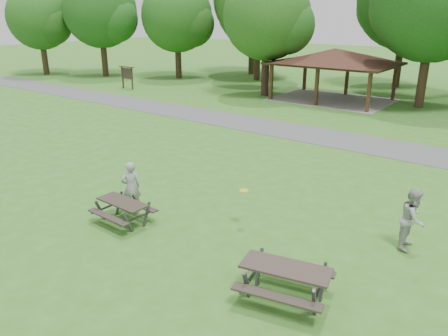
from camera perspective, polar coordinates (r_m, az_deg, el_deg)
ground at (r=13.22m, az=-14.26°, el=-9.12°), size 160.00×160.00×0.00m
asphalt_path at (r=23.79m, az=12.78°, el=4.04°), size 120.00×3.20×0.02m
pavilion at (r=33.88m, az=14.27°, el=13.75°), size 8.60×7.01×3.76m
notice_board at (r=38.84m, az=-12.56°, el=11.96°), size 1.60×0.30×1.88m
tree_row_a at (r=47.21m, az=-15.76°, el=18.92°), size 7.56×7.20×9.97m
tree_row_b at (r=44.41m, az=-6.07°, el=18.87°), size 7.14×6.80×9.28m
tree_row_c at (r=42.85m, az=4.65°, el=20.05°), size 8.19×7.80×10.67m
tree_row_d at (r=34.70m, az=5.77°, el=18.84°), size 6.93×6.60×9.27m
tree_row_e at (r=32.82m, az=25.94°, el=18.82°), size 8.40×8.00×11.02m
tree_deep_a at (r=47.43m, az=3.87°, el=20.75°), size 8.40×8.00×11.38m
tree_deep_b at (r=41.56m, az=22.85°, el=19.17°), size 8.40×8.00×11.13m
tree_flank_left at (r=50.47m, az=-22.89°, el=17.45°), size 6.72×6.40×8.93m
picnic_table_middle at (r=13.93m, az=-13.08°, el=-4.91°), size 1.77×1.44×0.75m
picnic_table_far at (r=10.24m, az=8.04°, el=-13.62°), size 2.32×2.02×0.87m
frisbee_in_flight at (r=13.13m, az=2.63°, el=-2.98°), size 0.29×0.29×0.02m
frisbee_thrower at (r=14.50m, az=-12.08°, el=-2.49°), size 0.64×0.75×1.73m
frisbee_catcher at (r=13.13m, az=23.43°, el=-6.11°), size 0.71×0.89×1.76m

